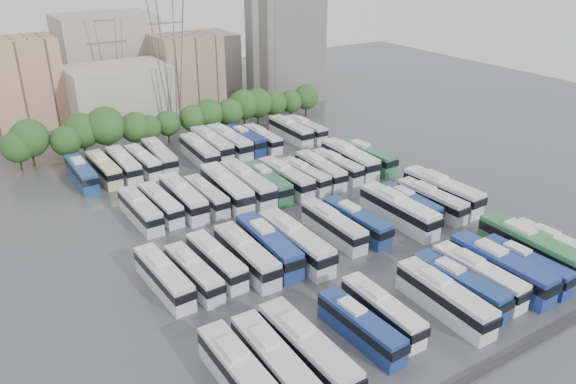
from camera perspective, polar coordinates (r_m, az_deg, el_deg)
ground at (r=77.28m, az=1.18°, el=-3.35°), size 220.00×220.00×0.00m
parapet at (r=57.30m, az=20.43°, el=-16.00°), size 56.00×0.50×0.50m
tree_line at (r=110.18m, az=-11.75°, el=7.28°), size 64.13×7.65×8.80m
city_buildings at (r=135.32m, az=-18.94°, el=11.11°), size 102.00×35.00×20.00m
apartment_tower at (r=137.52m, az=-0.28°, el=14.77°), size 14.00×14.00×26.00m
electricity_pylon at (r=115.46m, az=-12.14°, el=15.25°), size 9.00×6.91×33.83m
bus_r0_s0 at (r=50.66m, az=-4.78°, el=-17.98°), size 2.75×12.19×3.82m
bus_r0_s1 at (r=51.66m, az=-1.42°, el=-16.89°), size 2.86×12.18×3.81m
bus_r0_s2 at (r=52.62m, az=2.00°, el=-15.78°), size 3.02×13.10×4.10m
bus_r0_s4 at (r=56.31m, az=7.36°, el=-13.35°), size 2.83×10.94×3.40m
bus_r0_s5 at (r=58.67m, az=9.54°, el=-11.74°), size 2.50×10.94×3.43m
bus_r0_s7 at (r=61.50m, az=15.62°, el=-10.27°), size 3.02×12.38×3.86m
bus_r0_s8 at (r=64.14m, az=16.98°, el=-8.99°), size 3.10×11.80×3.67m
bus_r0_s9 at (r=66.37m, az=18.75°, el=-8.03°), size 2.85×11.79×3.68m
bus_r0_s10 at (r=68.32m, az=20.80°, el=-7.18°), size 3.06×13.06×4.08m
bus_r0_s11 at (r=70.50m, az=22.99°, el=-6.83°), size 2.85×11.14×3.47m
bus_r0_s12 at (r=73.82m, az=23.32°, el=-5.11°), size 3.21×13.59×4.25m
bus_r0_s13 at (r=76.05m, az=25.41°, el=-4.96°), size 2.74×11.10×3.46m
bus_r1_s0 at (r=64.24m, az=-12.51°, el=-8.42°), size 3.03×11.59×3.61m
bus_r1_s1 at (r=64.55m, az=-9.57°, el=-8.08°), size 2.91×10.91×3.39m
bus_r1_s2 at (r=66.36m, az=-7.31°, el=-6.89°), size 2.90×11.26×3.50m
bus_r1_s3 at (r=66.69m, az=-4.26°, el=-6.39°), size 2.76×12.36×3.87m
bus_r1_s4 at (r=68.44m, az=-2.01°, el=-5.38°), size 3.35×13.00×4.04m
bus_r1_s5 at (r=68.90m, az=0.75°, el=-5.07°), size 3.02×13.44×4.21m
bus_r1_s7 at (r=73.43m, az=4.65°, el=-3.42°), size 2.62×11.67×3.66m
bus_r1_s8 at (r=74.92m, az=6.93°, el=-2.94°), size 3.01×11.69×3.64m
bus_r1_s10 at (r=78.23m, az=11.17°, el=-1.79°), size 3.03×13.38×4.19m
bus_r1_s11 at (r=81.20m, az=12.25°, el=-1.18°), size 2.52×10.93×3.42m
bus_r1_s12 at (r=82.78m, az=14.36°, el=-0.80°), size 3.02×11.77×3.66m
bus_r1_s13 at (r=85.61m, az=15.39°, el=0.14°), size 3.45×13.50×4.20m
bus_r2_s1 at (r=80.01m, az=-14.79°, el=-1.76°), size 2.78×11.65×3.64m
bus_r2_s2 at (r=81.38m, az=-12.82°, el=-1.15°), size 2.86×11.24×3.50m
bus_r2_s3 at (r=82.11m, az=-10.60°, el=-0.53°), size 2.92×12.66×3.96m
bus_r2_s4 at (r=82.76m, az=-8.31°, el=-0.34°), size 2.54×11.07×3.46m
bus_r2_s5 at (r=83.89m, az=-6.28°, el=0.43°), size 3.64×13.80×4.29m
bus_r2_s6 at (r=85.09m, az=-4.13°, el=0.86°), size 3.16×13.54×4.23m
bus_r2_s7 at (r=86.04m, az=-2.13°, el=1.02°), size 3.17×12.16×3.78m
bus_r2_s8 at (r=87.43m, az=-0.24°, el=1.47°), size 2.98×12.48×3.90m
bus_r2_s9 at (r=89.06m, az=1.70°, el=1.74°), size 2.92×11.05×3.44m
bus_r2_s10 at (r=90.81m, az=3.30°, el=2.27°), size 3.15×12.05×3.75m
bus_r2_s11 at (r=92.94m, az=4.99°, el=2.67°), size 2.92×11.26×3.50m
bus_r2_s12 at (r=95.32m, az=6.26°, el=3.40°), size 3.50×13.51×4.20m
bus_r2_s13 at (r=97.17m, az=7.92°, el=3.65°), size 3.38×12.74×3.96m
bus_r3_s0 at (r=95.41m, az=-20.24°, el=1.84°), size 2.64×11.73×3.68m
bus_r3_s1 at (r=96.11m, az=-18.21°, el=2.29°), size 2.94×11.78×3.67m
bus_r3_s2 at (r=96.69m, az=-16.35°, el=2.71°), size 2.64×12.05×3.78m
bus_r3_s3 at (r=97.63m, az=-14.53°, el=3.06°), size 2.93×11.38×3.54m
bus_r3_s4 at (r=98.80m, az=-12.93°, el=3.59°), size 3.33×12.54×3.90m
bus_r3_s6 at (r=99.57m, az=-8.98°, el=4.10°), size 3.33×12.79×3.98m
bus_r3_s7 at (r=102.52m, az=-7.76°, el=4.84°), size 3.15×13.36×4.18m
bus_r3_s8 at (r=103.35m, az=-6.01°, el=5.11°), size 3.05×13.54×4.24m
bus_r3_s9 at (r=105.18m, az=-4.42°, el=5.36°), size 2.91×11.76×3.67m
bus_r3_s10 at (r=105.88m, az=-2.64°, el=5.48°), size 2.46×11.12×3.49m
bus_r3_s12 at (r=109.53m, az=0.25°, el=6.28°), size 2.90×12.55×3.93m
bus_r3_s13 at (r=111.16m, az=1.77°, el=6.45°), size 2.84×11.50×3.59m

